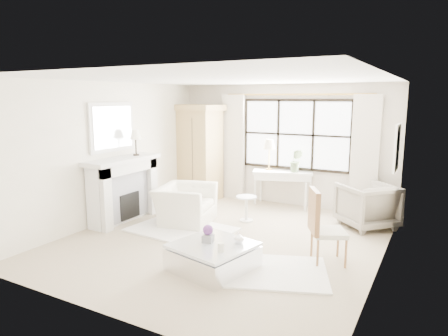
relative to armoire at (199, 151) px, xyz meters
The scene contains 32 objects.
floor 3.25m from the armoire, 50.03° to the right, with size 5.50×5.50×0.00m, color tan.
ceiling 3.42m from the armoire, 50.03° to the right, with size 5.50×5.50×0.00m, color white.
wall_back 2.01m from the armoire, 11.94° to the left, with size 5.00×5.00×0.00m, color beige.
wall_front 5.45m from the armoire, 68.94° to the right, with size 5.00×5.00×0.00m, color beige.
wall_left 2.41m from the armoire, 103.06° to the right, with size 5.50×5.50×0.00m, color white.
wall_right 5.04m from the armoire, 27.65° to the right, with size 5.50×5.50×0.00m, color silver.
window_pane 2.34m from the armoire, ahead, with size 2.40×0.02×1.50m, color white.
window_frame 2.34m from the armoire, ahead, with size 2.50×0.04×1.50m, color black, non-canonical shape.
curtain_rod 2.64m from the armoire, ahead, with size 0.04×0.04×3.30m, color #B0873D.
curtain_left 0.83m from the armoire, 22.51° to the left, with size 0.55×0.10×2.47m, color beige.
curtain_right 3.77m from the armoire, ahead, with size 0.55×0.10×2.47m, color beige.
fireplace 2.41m from the armoire, 97.69° to the right, with size 0.58×1.66×1.26m.
mirror_frame 2.49m from the armoire, 102.36° to the right, with size 0.05×1.15×0.95m, color silver.
mirror_glass 2.49m from the armoire, 101.66° to the right, with size 0.02×1.00×0.80m, color silver.
art_frame 4.49m from the armoire, ahead, with size 0.04×0.62×0.82m, color white.
art_canvas 4.47m from the armoire, ahead, with size 0.01×0.52×0.72m, color beige.
mantel_lamp 2.05m from the armoire, 97.11° to the right, with size 0.22×0.22×0.51m.
armoire is the anchor object (origin of this frame).
console_table 2.19m from the armoire, ahead, with size 1.38×0.86×0.80m.
console_lamp 1.75m from the armoire, ahead, with size 0.28×0.28×0.69m.
orchid_plant 2.37m from the armoire, ahead, with size 0.28×0.22×0.51m, color #657E54.
side_table 2.35m from the armoire, 33.38° to the right, with size 0.40×0.40×0.51m.
rug_left 2.75m from the armoire, 65.39° to the right, with size 1.80×1.27×0.03m, color white.
rug_right 4.61m from the armoire, 44.97° to the right, with size 1.53×1.15×0.03m, color white.
club_armchair 2.19m from the armoire, 65.61° to the right, with size 1.12×0.98×0.73m, color white.
wingback_chair 4.07m from the armoire, ahead, with size 0.89×0.92×0.83m, color gray.
french_chair 4.54m from the armoire, 33.06° to the right, with size 0.65×0.65×1.08m.
coffee_table 4.31m from the armoire, 55.22° to the right, with size 1.19×1.19×0.38m.
planter_box 4.20m from the armoire, 56.12° to the right, with size 0.14×0.14×0.11m, color slate.
planter_flowers 4.18m from the armoire, 56.12° to the right, with size 0.15×0.15×0.15m, color #63317A.
pillar_candle 4.57m from the armoire, 54.21° to the right, with size 0.09×0.09×0.12m, color white.
coffee_vase 4.29m from the armoire, 50.34° to the right, with size 0.15×0.15×0.16m, color white.
Camera 1 is at (3.15, -5.72, 2.40)m, focal length 32.00 mm.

